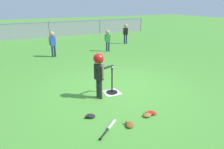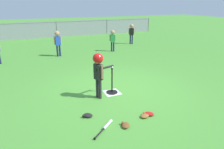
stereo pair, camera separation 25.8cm
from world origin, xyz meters
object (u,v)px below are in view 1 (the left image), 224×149
batting_tee (112,89)px  fielder_deep_right (108,38)px  glove_near_bats (151,113)px  glove_outfield_drop (90,116)px  baseball_on_tee (112,67)px  fielder_deep_center (126,31)px  spare_bat_silver (110,126)px  fielder_near_left (53,41)px  glove_by_plate (129,125)px  batter_child (99,67)px  glove_tossed_aside (147,115)px

batting_tee → fielder_deep_right: bearing=65.6°
glove_near_bats → glove_outfield_drop: 1.40m
baseball_on_tee → fielder_deep_center: (4.01, 6.08, 0.01)m
fielder_deep_right → glove_outfield_drop: (-3.16, -5.67, -0.68)m
glove_near_bats → fielder_deep_center: bearing=63.6°
fielder_deep_center → spare_bat_silver: (-4.82, -7.59, -0.75)m
batting_tee → fielder_deep_center: (4.01, 6.08, 0.66)m
baseball_on_tee → fielder_near_left: size_ratio=0.06×
baseball_on_tee → fielder_deep_right: fielder_deep_right is taller
spare_bat_silver → fielder_deep_right: bearing=64.7°
fielder_deep_right → glove_outfield_drop: size_ratio=4.08×
fielder_deep_center → glove_by_plate: bearing=-119.9°
fielder_deep_right → fielder_deep_center: bearing=36.1°
batter_child → fielder_near_left: size_ratio=1.03×
glove_by_plate → glove_tossed_aside: size_ratio=1.05×
fielder_near_left → spare_bat_silver: size_ratio=2.09×
batting_tee → spare_bat_silver: batting_tee is taller
baseball_on_tee → fielder_deep_center: bearing=56.6°
fielder_near_left → glove_near_bats: 6.40m
glove_near_bats → batting_tee: bearing=100.5°
baseball_on_tee → fielder_near_left: bearing=97.5°
glove_by_plate → glove_tossed_aside: (0.57, 0.15, 0.00)m
fielder_near_left → fielder_deep_right: size_ratio=1.08×
batting_tee → fielder_near_left: bearing=97.5°
glove_near_bats → spare_bat_silver: bearing=-177.6°
fielder_deep_right → glove_near_bats: bearing=-106.8°
fielder_deep_center → baseball_on_tee: bearing=-123.4°
fielder_near_left → spare_bat_silver: (-0.18, -6.34, -0.74)m
fielder_near_left → fielder_deep_center: size_ratio=0.99×
batting_tee → spare_bat_silver: 1.72m
fielder_deep_center → spare_bat_silver: size_ratio=2.11×
fielder_deep_center → glove_near_bats: fielder_deep_center is taller
fielder_deep_center → glove_by_plate: size_ratio=4.46×
fielder_deep_center → glove_outfield_drop: (-5.04, -7.04, -0.74)m
batting_tee → glove_near_bats: batting_tee is taller
batter_child → glove_near_bats: (0.72, -1.32, -0.84)m
batter_child → fielder_deep_right: (2.58, 4.85, -0.17)m
fielder_deep_right → fielder_near_left: bearing=177.7°
fielder_near_left → glove_outfield_drop: fielder_near_left is taller
baseball_on_tee → glove_outfield_drop: 1.58m
glove_near_bats → baseball_on_tee: bearing=100.5°
batting_tee → fielder_deep_right: size_ratio=0.66×
glove_near_bats → glove_tossed_aside: 0.13m
glove_near_bats → glove_outfield_drop: bearing=158.6°
fielder_deep_right → fielder_deep_center: (1.88, 1.37, 0.07)m
fielder_near_left → glove_near_bats: (0.90, -6.29, -0.73)m
baseball_on_tee → glove_tossed_aside: size_ratio=0.29×
batting_tee → glove_outfield_drop: batting_tee is taller
batter_child → fielder_near_left: (-0.19, 4.97, -0.11)m
baseball_on_tee → glove_tossed_aside: baseball_on_tee is taller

